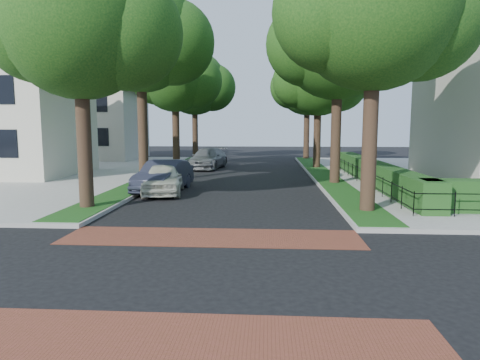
# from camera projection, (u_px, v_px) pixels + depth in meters

# --- Properties ---
(ground) EXTENTS (120.00, 120.00, 0.00)m
(ground) POSITION_uv_depth(u_px,v_px,m) (194.00, 273.00, 9.80)
(ground) COLOR black
(ground) RESTS_ON ground
(crosswalk_far) EXTENTS (9.00, 2.20, 0.01)m
(crosswalk_far) POSITION_uv_depth(u_px,v_px,m) (212.00, 237.00, 12.97)
(crosswalk_far) COLOR brown
(crosswalk_far) RESTS_ON ground
(crosswalk_near) EXTENTS (9.00, 2.20, 0.01)m
(crosswalk_near) POSITION_uv_depth(u_px,v_px,m) (159.00, 344.00, 6.63)
(crosswalk_near) COLOR brown
(crosswalk_near) RESTS_ON ground
(grass_strip_ne) EXTENTS (1.60, 29.80, 0.02)m
(grass_strip_ne) POSITION_uv_depth(u_px,v_px,m) (323.00, 174.00, 28.35)
(grass_strip_ne) COLOR #184413
(grass_strip_ne) RESTS_ON sidewalk_ne
(grass_strip_nw) EXTENTS (1.60, 29.80, 0.02)m
(grass_strip_nw) POSITION_uv_depth(u_px,v_px,m) (163.00, 173.00, 29.03)
(grass_strip_nw) COLOR #184413
(grass_strip_nw) RESTS_ON sidewalk_nw
(tree_right_near) EXTENTS (7.75, 6.67, 10.66)m
(tree_right_near) POSITION_uv_depth(u_px,v_px,m) (376.00, 9.00, 15.65)
(tree_right_near) COLOR black
(tree_right_near) RESTS_ON sidewalk_ne
(tree_right_mid) EXTENTS (8.25, 7.09, 11.22)m
(tree_right_mid) POSITION_uv_depth(u_px,v_px,m) (340.00, 41.00, 23.53)
(tree_right_mid) COLOR black
(tree_right_mid) RESTS_ON sidewalk_ne
(tree_right_far) EXTENTS (7.25, 6.23, 9.74)m
(tree_right_far) POSITION_uv_depth(u_px,v_px,m) (319.00, 79.00, 32.55)
(tree_right_far) COLOR black
(tree_right_far) RESTS_ON sidewalk_ne
(tree_right_back) EXTENTS (7.50, 6.45, 10.20)m
(tree_right_back) POSITION_uv_depth(u_px,v_px,m) (308.00, 85.00, 41.43)
(tree_right_back) COLOR black
(tree_right_back) RESTS_ON sidewalk_ne
(tree_left_near) EXTENTS (7.50, 6.45, 10.20)m
(tree_left_near) POSITION_uv_depth(u_px,v_px,m) (84.00, 23.00, 16.37)
(tree_left_near) COLOR black
(tree_left_near) RESTS_ON sidewalk_nw
(tree_left_mid) EXTENTS (8.00, 6.88, 11.48)m
(tree_left_mid) POSITION_uv_depth(u_px,v_px,m) (143.00, 37.00, 24.17)
(tree_left_mid) COLOR black
(tree_left_mid) RESTS_ON sidewalk_nw
(tree_left_far) EXTENTS (7.00, 6.02, 9.86)m
(tree_left_far) POSITION_uv_depth(u_px,v_px,m) (177.00, 77.00, 33.21)
(tree_left_far) COLOR black
(tree_left_far) RESTS_ON sidewalk_nw
(tree_left_back) EXTENTS (7.75, 6.66, 10.44)m
(tree_left_back) POSITION_uv_depth(u_px,v_px,m) (196.00, 84.00, 42.10)
(tree_left_back) COLOR black
(tree_left_back) RESTS_ON sidewalk_nw
(hedge_main_road) EXTENTS (1.00, 18.00, 1.20)m
(hedge_main_road) POSITION_uv_depth(u_px,v_px,m) (374.00, 172.00, 24.07)
(hedge_main_road) COLOR #1E4919
(hedge_main_road) RESTS_ON sidewalk_ne
(fence_main_road) EXTENTS (0.06, 18.00, 0.90)m
(fence_main_road) POSITION_uv_depth(u_px,v_px,m) (360.00, 175.00, 24.14)
(fence_main_road) COLOR black
(fence_main_road) RESTS_ON sidewalk_ne
(house_left_near) EXTENTS (10.00, 9.00, 10.14)m
(house_left_near) POSITION_uv_depth(u_px,v_px,m) (5.00, 100.00, 27.95)
(house_left_near) COLOR beige
(house_left_near) RESTS_ON sidewalk_nw
(house_left_far) EXTENTS (10.00, 9.00, 10.14)m
(house_left_far) POSITION_uv_depth(u_px,v_px,m) (92.00, 108.00, 41.81)
(house_left_far) COLOR #B8B5A5
(house_left_far) RESTS_ON sidewalk_nw
(parked_car_front) EXTENTS (2.41, 4.73, 1.54)m
(parked_car_front) POSITION_uv_depth(u_px,v_px,m) (164.00, 178.00, 21.19)
(parked_car_front) COLOR silver
(parked_car_front) RESTS_ON ground
(parked_car_middle) EXTENTS (2.29, 5.07, 1.62)m
(parked_car_middle) POSITION_uv_depth(u_px,v_px,m) (164.00, 176.00, 21.83)
(parked_car_middle) COLOR #232634
(parked_car_middle) RESTS_ON ground
(parked_car_rear) EXTENTS (2.94, 5.73, 1.59)m
(parked_car_rear) POSITION_uv_depth(u_px,v_px,m) (208.00, 158.00, 33.61)
(parked_car_rear) COLOR slate
(parked_car_rear) RESTS_ON ground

